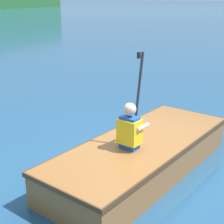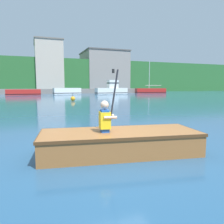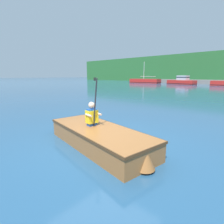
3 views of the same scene
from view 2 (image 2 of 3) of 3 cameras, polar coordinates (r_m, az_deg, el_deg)
ground_plane at (r=4.87m, az=1.63°, el=-10.25°), size 300.00×300.00×0.00m
shoreline_ridge at (r=62.21m, az=-18.32°, el=8.76°), size 120.00×20.00×7.87m
waterfront_warehouse_left at (r=56.99m, az=-16.23°, el=11.23°), size 6.47×10.42×12.19m
waterfront_office_block_center at (r=60.74m, az=-2.20°, el=10.45°), size 11.14×11.89×10.63m
marina_dock at (r=43.38m, az=-17.51°, el=5.18°), size 49.71×2.40×0.90m
moored_boat_dock_west_end at (r=41.40m, az=-0.12°, el=5.98°), size 5.92×2.18×2.55m
moored_boat_dock_west_inner at (r=38.00m, az=-22.09°, el=4.78°), size 5.28×1.62×0.91m
moored_boat_dock_center_far at (r=46.07m, az=10.01°, el=5.49°), size 6.40×3.08×6.53m
moored_boat_dock_east_end at (r=40.43m, az=-11.63°, el=5.35°), size 5.05×2.00×1.09m
rowboat_foreground at (r=4.66m, az=2.71°, el=-7.55°), size 3.50×1.68×0.49m
person_paddler at (r=4.49m, az=-1.80°, el=-1.50°), size 0.42×0.39×1.28m
channel_buoy at (r=21.53m, az=-10.19°, el=3.47°), size 0.44×0.44×0.72m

